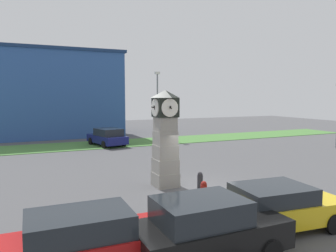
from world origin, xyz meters
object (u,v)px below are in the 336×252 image
Objects in this scene: car_navy_sedan at (90,242)px; bollard_near_tower at (200,184)px; clock_tower at (165,139)px; street_lamp_near_road at (157,101)px; car_near_tower at (207,228)px; car_by_building at (278,206)px; car_silver_hatch at (107,137)px; bollard_mid_row at (204,194)px.

bollard_near_tower is at bearing 38.07° from car_navy_sedan.
street_lamp_near_road reaches higher than clock_tower.
car_near_tower is (-2.61, -4.92, 0.31)m from bollard_near_tower.
bollard_near_tower is at bearing 97.35° from car_by_building.
car_navy_sedan is (-5.58, -4.37, 0.27)m from bollard_near_tower.
bollard_near_tower is at bearing -89.34° from car_silver_hatch.
car_navy_sedan is at bearing -141.93° from bollard_near_tower.
street_lamp_near_road is at bearing 77.31° from car_by_building.
car_navy_sedan is at bearing -177.76° from car_by_building.
car_near_tower is at bearing -119.25° from bollard_mid_row.
car_near_tower is at bearing -96.72° from car_silver_hatch.
car_silver_hatch is at bearing 90.66° from bollard_near_tower.
car_navy_sedan is at bearing -127.11° from clock_tower.
bollard_mid_row is at bearing -114.30° from bollard_near_tower.
car_navy_sedan is at bearing -105.06° from car_silver_hatch.
car_near_tower is at bearing -104.94° from clock_tower.
car_near_tower is at bearing -117.99° from bollard_near_tower.
car_near_tower reaches higher than car_silver_hatch.
bollard_mid_row is at bearing 111.59° from car_by_building.
street_lamp_near_road is at bearing 72.50° from bollard_mid_row.
bollard_near_tower is at bearing 62.01° from car_near_tower.
car_by_building is (3.15, 0.78, -0.09)m from car_near_tower.
bollard_mid_row is (-0.59, -1.30, -0.01)m from bollard_near_tower.
bollard_mid_row is 3.06m from car_by_building.
clock_tower reaches higher than car_navy_sedan.
bollard_near_tower is 15.71m from car_silver_hatch.
car_near_tower is 3.24m from car_by_building.
clock_tower is 1.05× the size of car_by_building.
clock_tower is 17.51m from street_lamp_near_road.
car_near_tower is 20.76m from car_silver_hatch.
bollard_near_tower is 1.02× the size of bollard_mid_row.
bollard_mid_row is 4.15m from car_near_tower.
car_near_tower is (2.97, -0.54, 0.04)m from car_navy_sedan.
car_silver_hatch is (0.59, 13.72, -1.50)m from clock_tower.
car_silver_hatch is (0.41, 17.01, 0.26)m from bollard_mid_row.
car_navy_sedan reaches higher than bollard_near_tower.
street_lamp_near_road is (8.18, 23.15, 3.02)m from car_near_tower.
bollard_mid_row is 0.23× the size of car_navy_sedan.
street_lamp_near_road is (11.16, 22.61, 3.06)m from car_navy_sedan.
car_navy_sedan is 3.02m from car_near_tower.
street_lamp_near_road is at bearing 73.01° from bollard_near_tower.
bollard_mid_row is 0.15× the size of street_lamp_near_road.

